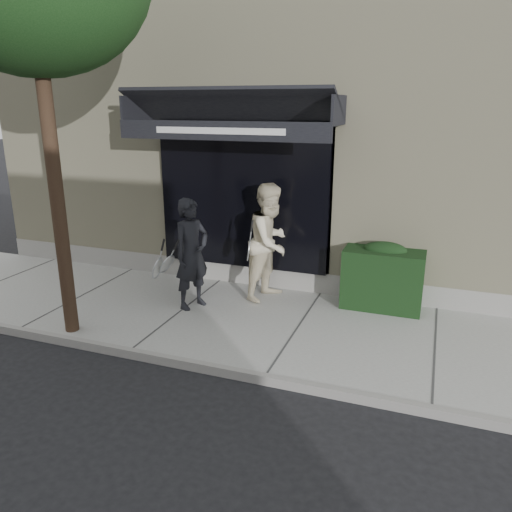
% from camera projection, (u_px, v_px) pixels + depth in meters
% --- Properties ---
extents(ground, '(80.00, 80.00, 0.00)m').
position_uv_depth(ground, '(298.00, 333.00, 7.74)').
color(ground, black).
rests_on(ground, ground).
extents(sidewalk, '(20.00, 3.00, 0.12)m').
position_uv_depth(sidewalk, '(298.00, 330.00, 7.72)').
color(sidewalk, gray).
rests_on(sidewalk, ground).
extents(curb, '(20.00, 0.10, 0.14)m').
position_uv_depth(curb, '(265.00, 379.00, 6.33)').
color(curb, gray).
rests_on(curb, ground).
extents(building_facade, '(14.30, 8.04, 5.64)m').
position_uv_depth(building_facade, '(359.00, 135.00, 11.39)').
color(building_facade, beige).
rests_on(building_facade, ground).
extents(hedge, '(1.30, 0.70, 1.14)m').
position_uv_depth(hedge, '(383.00, 276.00, 8.31)').
color(hedge, black).
rests_on(hedge, sidewalk).
extents(pedestrian_front, '(0.85, 0.97, 1.86)m').
position_uv_depth(pedestrian_front, '(191.00, 254.00, 8.21)').
color(pedestrian_front, black).
rests_on(pedestrian_front, sidewalk).
extents(pedestrian_back, '(1.03, 1.18, 2.03)m').
position_uv_depth(pedestrian_back, '(271.00, 242.00, 8.59)').
color(pedestrian_back, beige).
rests_on(pedestrian_back, sidewalk).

